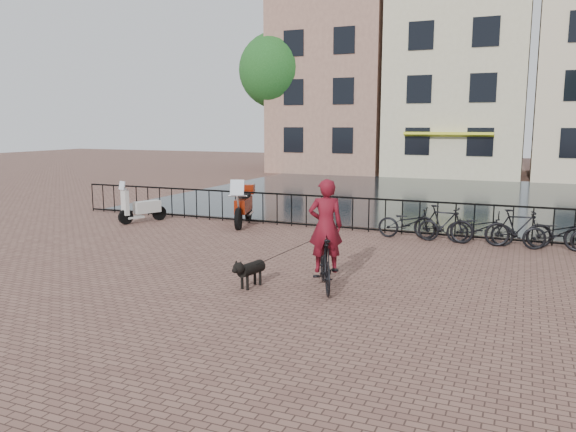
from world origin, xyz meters
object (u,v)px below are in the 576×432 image
at_px(scooter, 142,201).
at_px(cyclist, 325,241).
at_px(dog, 251,272).
at_px(motorcycle, 244,201).

bearing_deg(scooter, cyclist, -6.24).
bearing_deg(cyclist, scooter, -55.49).
height_order(dog, motorcycle, motorcycle).
relative_size(dog, motorcycle, 0.41).
bearing_deg(dog, motorcycle, 130.67).
distance_m(cyclist, motorcycle, 7.40).
bearing_deg(motorcycle, scooter, 177.93).
height_order(cyclist, scooter, cyclist).
xyz_separation_m(motorcycle, scooter, (-3.29, -0.84, -0.07)).
distance_m(cyclist, scooter, 9.37).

